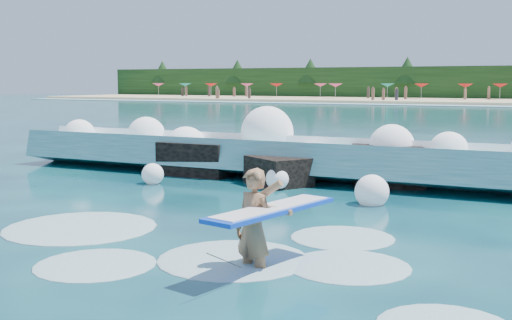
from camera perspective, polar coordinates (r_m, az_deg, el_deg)
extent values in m
plane|color=#062437|center=(12.57, -10.33, -6.05)|extent=(200.00, 200.00, 0.00)
cube|color=silver|center=(77.14, 21.37, 4.47)|extent=(140.00, 5.00, 0.08)
cube|color=teal|center=(18.93, 2.09, -0.20)|extent=(17.69, 2.69, 1.48)
cube|color=white|center=(19.61, 3.07, 1.34)|extent=(17.69, 1.25, 0.69)
cube|color=black|center=(19.64, -4.94, -0.06)|extent=(2.20, 1.66, 1.18)
cube|color=black|center=(17.54, 2.03, -1.18)|extent=(2.06, 1.93, 0.91)
cube|color=black|center=(17.73, 11.63, -0.82)|extent=(2.25, 2.06, 1.27)
imported|color=#976A46|center=(9.70, -0.22, -6.17)|extent=(0.77, 0.61, 1.84)
cube|color=blue|center=(9.55, 1.42, -4.43)|extent=(1.09, 2.58, 0.06)
cube|color=white|center=(9.55, 1.42, -4.33)|extent=(0.95, 2.36, 0.06)
cylinder|color=black|center=(8.63, -2.81, -8.92)|extent=(0.01, 0.91, 0.43)
sphere|color=white|center=(22.58, -15.41, 2.14)|extent=(1.08, 1.08, 1.08)
sphere|color=white|center=(21.48, -9.72, 2.15)|extent=(1.25, 1.25, 1.25)
sphere|color=white|center=(20.41, -6.25, 1.11)|extent=(1.33, 1.33, 1.33)
sphere|color=white|center=(19.56, 0.99, 2.46)|extent=(1.62, 1.62, 1.62)
sphere|color=white|center=(18.37, 4.60, 0.10)|extent=(0.97, 0.97, 0.97)
sphere|color=white|center=(18.12, 11.96, 1.13)|extent=(1.27, 1.27, 1.27)
sphere|color=white|center=(17.72, 16.75, 0.73)|extent=(1.06, 1.06, 1.06)
sphere|color=white|center=(17.94, -9.17, -1.26)|extent=(0.61, 0.61, 0.61)
sphere|color=white|center=(16.78, 1.90, -1.68)|extent=(0.60, 0.60, 0.60)
sphere|color=white|center=(14.99, 10.26, -2.79)|extent=(0.79, 0.79, 0.79)
ellipsoid|color=silver|center=(10.34, -2.02, -8.81)|extent=(2.46, 2.46, 0.12)
ellipsoid|color=silver|center=(10.35, -14.10, -9.01)|extent=(1.90, 1.90, 0.09)
ellipsoid|color=silver|center=(10.06, 8.20, -9.34)|extent=(1.93, 1.93, 0.10)
ellipsoid|color=silver|center=(12.95, -15.35, -5.81)|extent=(2.95, 2.95, 0.15)
ellipsoid|color=silver|center=(11.81, 7.68, -6.86)|extent=(1.90, 1.90, 0.10)
cone|color=#D33E73|center=(107.43, -8.67, 6.63)|extent=(2.00, 2.00, 0.50)
cone|color=#15887D|center=(106.03, -6.31, 6.67)|extent=(2.00, 2.00, 0.50)
cone|color=red|center=(102.00, -4.02, 6.68)|extent=(2.00, 2.00, 0.50)
cone|color=#D33E73|center=(98.50, -0.81, 6.68)|extent=(2.00, 2.00, 0.50)
cone|color=red|center=(98.56, 1.84, 6.68)|extent=(2.00, 2.00, 0.50)
cone|color=#D33E73|center=(98.10, 5.74, 6.65)|extent=(2.00, 2.00, 0.50)
cone|color=#D33E73|center=(92.80, 7.08, 6.61)|extent=(2.00, 2.00, 0.50)
cone|color=#15887D|center=(94.92, 11.61, 6.53)|extent=(2.00, 2.00, 0.50)
cone|color=red|center=(93.37, 14.49, 6.44)|extent=(2.00, 2.00, 0.50)
cone|color=red|center=(89.79, 18.13, 6.31)|extent=(2.00, 2.00, 0.50)
cone|color=red|center=(92.31, 20.89, 6.20)|extent=(2.00, 2.00, 0.50)
cube|color=#3F332D|center=(87.16, 11.23, 5.75)|extent=(0.35, 0.22, 1.40)
cube|color=#8C664C|center=(91.67, 7.80, 5.89)|extent=(0.35, 0.22, 1.45)
cube|color=brown|center=(92.12, 19.99, 5.58)|extent=(0.35, 0.22, 1.58)
cube|color=brown|center=(98.27, -5.97, 6.00)|extent=(0.35, 0.22, 1.49)
cube|color=#262633|center=(100.35, -7.13, 5.98)|extent=(0.35, 0.22, 1.42)
cube|color=#3F332D|center=(90.72, 18.10, 5.62)|extent=(0.35, 0.22, 1.52)
cube|color=#8C664C|center=(95.39, -2.71, 5.99)|extent=(0.35, 0.22, 1.44)
cube|color=brown|center=(97.90, 6.44, 6.01)|extent=(0.35, 0.22, 1.55)
cube|color=brown|center=(106.59, -6.55, 6.09)|extent=(0.35, 0.22, 1.58)
cube|color=#3F332D|center=(101.01, -8.74, 5.99)|extent=(0.35, 0.22, 1.53)
cube|color=#262633|center=(93.69, 7.75, 5.90)|extent=(0.35, 0.22, 1.39)
cube|color=brown|center=(102.22, -1.95, 6.08)|extent=(0.35, 0.22, 1.52)
cube|color=#3F332D|center=(98.28, -9.08, 5.80)|extent=(0.35, 0.22, 1.61)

